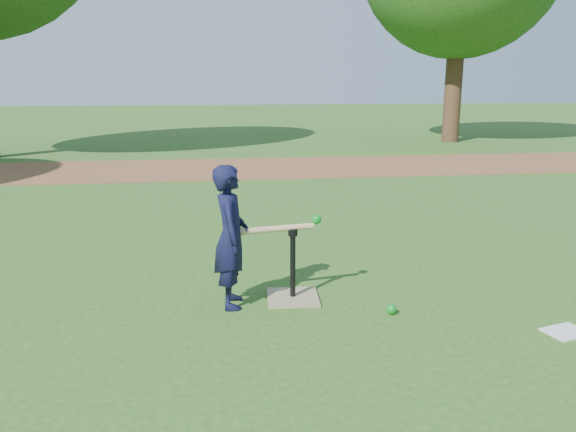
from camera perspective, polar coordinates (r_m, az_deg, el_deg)
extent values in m
plane|color=#285116|center=(4.70, 0.89, -8.98)|extent=(80.00, 80.00, 0.00)
cube|color=brown|center=(11.94, -4.46, 4.89)|extent=(24.00, 3.00, 0.01)
imported|color=black|center=(4.53, -5.83, -2.11)|extent=(0.29, 0.43, 1.17)
sphere|color=#0B831D|center=(4.58, 10.47, -9.30)|extent=(0.08, 0.08, 0.08)
cube|color=silver|center=(4.68, 26.40, -10.49)|extent=(0.35, 0.30, 0.01)
cube|color=#90865C|center=(4.82, 0.48, -8.25)|extent=(0.46, 0.46, 0.02)
cylinder|color=black|center=(4.72, 0.49, -4.99)|extent=(0.05, 0.05, 0.55)
cylinder|color=black|center=(4.63, 0.49, -1.65)|extent=(0.08, 0.08, 0.06)
cylinder|color=tan|center=(4.59, -0.95, -1.29)|extent=(0.60, 0.16, 0.05)
sphere|color=tan|center=(4.53, -4.67, -1.55)|extent=(0.06, 0.06, 0.06)
sphere|color=#0B831D|center=(4.69, 2.92, -0.35)|extent=(0.08, 0.08, 0.08)
cylinder|color=#382316|center=(17.79, 16.46, 12.75)|extent=(0.50, 0.50, 3.42)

